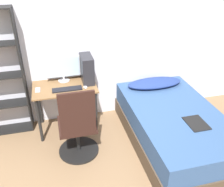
# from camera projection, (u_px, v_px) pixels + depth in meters

# --- Properties ---
(ground_plane) EXTENTS (14.00, 14.00, 0.00)m
(ground_plane) POSITION_uv_depth(u_px,v_px,m) (101.00, 185.00, 2.96)
(ground_plane) COLOR #846647
(wall_back) EXTENTS (8.00, 0.05, 2.50)m
(wall_back) POSITION_uv_depth(u_px,v_px,m) (77.00, 43.00, 3.66)
(wall_back) COLOR silver
(wall_back) RESTS_ON ground_plane
(desk) EXTENTS (0.91, 0.57, 0.73)m
(desk) POSITION_uv_depth(u_px,v_px,m) (65.00, 94.00, 3.66)
(desk) COLOR brown
(desk) RESTS_ON ground_plane
(office_chair) EXTENTS (0.55, 0.55, 1.05)m
(office_chair) POSITION_uv_depth(u_px,v_px,m) (78.00, 131.00, 3.22)
(office_chair) COLOR black
(office_chair) RESTS_ON ground_plane
(bed) EXTENTS (1.17, 2.02, 0.53)m
(bed) POSITION_uv_depth(u_px,v_px,m) (174.00, 127.00, 3.53)
(bed) COLOR #4C3D2D
(bed) RESTS_ON ground_plane
(pillow) EXTENTS (0.89, 0.36, 0.11)m
(pillow) POSITION_uv_depth(u_px,v_px,m) (155.00, 83.00, 4.00)
(pillow) COLOR navy
(pillow) RESTS_ON bed
(magazine) EXTENTS (0.24, 0.32, 0.01)m
(magazine) POSITION_uv_depth(u_px,v_px,m) (196.00, 123.00, 3.13)
(magazine) COLOR black
(magazine) RESTS_ON bed
(monitor) EXTENTS (0.51, 0.17, 0.38)m
(monitor) POSITION_uv_depth(u_px,v_px,m) (63.00, 68.00, 3.66)
(monitor) COLOR #B7B7BC
(monitor) RESTS_ON desk
(keyboard) EXTENTS (0.42, 0.12, 0.02)m
(keyboard) POSITION_uv_depth(u_px,v_px,m) (67.00, 89.00, 3.50)
(keyboard) COLOR black
(keyboard) RESTS_ON desk
(pc_tower) EXTENTS (0.17, 0.36, 0.40)m
(pc_tower) POSITION_uv_depth(u_px,v_px,m) (87.00, 69.00, 3.65)
(pc_tower) COLOR #232328
(pc_tower) RESTS_ON desk
(mouse) EXTENTS (0.06, 0.09, 0.02)m
(mouse) POSITION_uv_depth(u_px,v_px,m) (85.00, 87.00, 3.56)
(mouse) COLOR silver
(mouse) RESTS_ON desk
(phone) EXTENTS (0.07, 0.14, 0.01)m
(phone) POSITION_uv_depth(u_px,v_px,m) (38.00, 90.00, 3.49)
(phone) COLOR #B7B7BC
(phone) RESTS_ON desk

